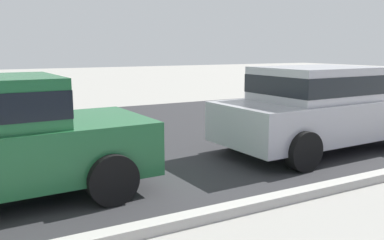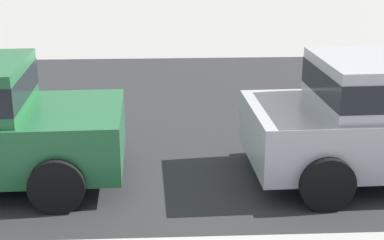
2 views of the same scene
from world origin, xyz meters
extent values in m
cylinder|color=black|center=(2.00, 5.57, 0.32)|extent=(0.65, 0.24, 0.64)
cylinder|color=black|center=(2.06, 3.87, 0.32)|extent=(0.65, 0.24, 0.64)
cube|color=#B7B7BC|center=(6.39, 4.67, 0.61)|extent=(4.16, 1.84, 0.70)
cube|color=#B7B7BC|center=(6.24, 4.66, 1.26)|extent=(2.19, 1.64, 0.60)
cube|color=black|center=(6.24, 4.66, 1.26)|extent=(2.20, 1.65, 0.33)
cylinder|color=black|center=(7.69, 5.57, 0.32)|extent=(0.65, 0.24, 0.64)
cylinder|color=black|center=(5.03, 5.47, 0.32)|extent=(0.65, 0.24, 0.64)
cylinder|color=black|center=(5.09, 3.77, 0.32)|extent=(0.65, 0.24, 0.64)
camera|label=1|loc=(0.56, -0.82, 1.89)|focal=38.70mm
camera|label=2|loc=(3.27, -2.10, 3.04)|focal=53.91mm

